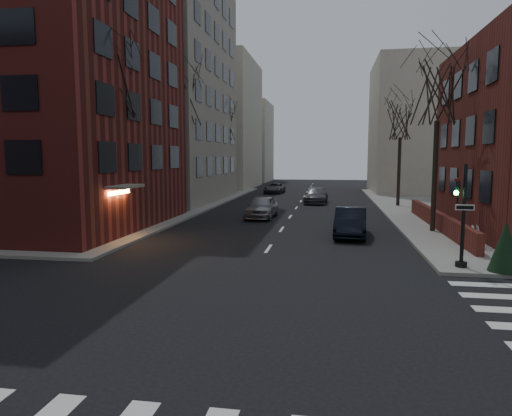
{
  "coord_description": "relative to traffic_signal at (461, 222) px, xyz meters",
  "views": [
    {
      "loc": [
        2.92,
        -9.49,
        4.42
      ],
      "look_at": [
        -0.57,
        11.76,
        2.0
      ],
      "focal_mm": 32.0,
      "sensor_mm": 36.0,
      "label": 1
    }
  ],
  "objects": [
    {
      "name": "tree_left_b",
      "position": [
        -16.74,
        17.01,
        7.0
      ],
      "size": [
        4.4,
        4.4,
        10.8
      ],
      "color": "#2D231C",
      "rests_on": "sidewalk_far_left"
    },
    {
      "name": "building_left_brick",
      "position": [
        -23.44,
        7.51,
        7.09
      ],
      "size": [
        15.0,
        15.0,
        18.0
      ],
      "primitive_type": "cube",
      "color": "maroon",
      "rests_on": "ground"
    },
    {
      "name": "building_distant_la",
      "position": [
        -22.94,
        46.01,
        7.09
      ],
      "size": [
        14.0,
        16.0,
        18.0
      ],
      "primitive_type": "cube",
      "color": "#BBB39F",
      "rests_on": "ground"
    },
    {
      "name": "building_left_tan",
      "position": [
        -24.94,
        25.01,
        12.09
      ],
      "size": [
        18.0,
        18.0,
        28.0
      ],
      "primitive_type": "cube",
      "color": "gray",
      "rests_on": "ground"
    },
    {
      "name": "tree_right_b",
      "position": [
        0.86,
        23.01,
        5.68
      ],
      "size": [
        3.74,
        3.74,
        9.18
      ],
      "color": "#2D231C",
      "rests_on": "sidewalk_far_right"
    },
    {
      "name": "streetlamp_near",
      "position": [
        -16.14,
        13.01,
        2.33
      ],
      "size": [
        0.36,
        0.36,
        6.28
      ],
      "color": "black",
      "rests_on": "sidewalk_far_left"
    },
    {
      "name": "building_distant_ra",
      "position": [
        7.06,
        41.01,
        6.09
      ],
      "size": [
        14.0,
        14.0,
        16.0
      ],
      "primitive_type": "cube",
      "color": "#BBB39F",
      "rests_on": "ground"
    },
    {
      "name": "building_distant_lb",
      "position": [
        -20.94,
        63.01,
        5.09
      ],
      "size": [
        10.0,
        12.0,
        14.0
      ],
      "primitive_type": "cube",
      "color": "#BBB39F",
      "rests_on": "ground"
    },
    {
      "name": "tree_right_a",
      "position": [
        0.86,
        9.01,
        6.12
      ],
      "size": [
        3.96,
        3.96,
        9.72
      ],
      "color": "#2D231C",
      "rests_on": "sidewalk_far_right"
    },
    {
      "name": "tree_left_a",
      "position": [
        -16.74,
        5.01,
        6.56
      ],
      "size": [
        4.18,
        4.18,
        10.26
      ],
      "color": "#2D231C",
      "rests_on": "sidewalk_far_left"
    },
    {
      "name": "car_lane_far",
      "position": [
        -11.77,
        36.62,
        -1.28
      ],
      "size": [
        2.41,
        4.66,
        1.26
      ],
      "primitive_type": "imported",
      "rotation": [
        0.0,
        0.0,
        -0.07
      ],
      "color": "#3F4045",
      "rests_on": "ground"
    },
    {
      "name": "parked_sedan",
      "position": [
        -3.89,
        7.16,
        -1.11
      ],
      "size": [
        1.97,
        4.92,
        1.59
      ],
      "primitive_type": "imported",
      "rotation": [
        0.0,
        0.0,
        -0.06
      ],
      "color": "black",
      "rests_on": "ground"
    },
    {
      "name": "low_wall_right",
      "position": [
        1.36,
        10.01,
        -1.26
      ],
      "size": [
        0.35,
        16.0,
        1.0
      ],
      "primitive_type": "cube",
      "color": "maroon",
      "rests_on": "sidewalk_far_right"
    },
    {
      "name": "tree_left_c",
      "position": [
        -16.74,
        31.01,
        6.12
      ],
      "size": [
        3.96,
        3.96,
        9.72
      ],
      "color": "#2D231C",
      "rests_on": "sidewalk_far_left"
    },
    {
      "name": "traffic_signal",
      "position": [
        0.0,
        0.0,
        0.0
      ],
      "size": [
        0.76,
        0.44,
        4.0
      ],
      "color": "black",
      "rests_on": "sidewalk_far_right"
    },
    {
      "name": "ground",
      "position": [
        -7.94,
        -8.99,
        -1.91
      ],
      "size": [
        160.0,
        160.0,
        0.0
      ],
      "primitive_type": "plane",
      "color": "black",
      "rests_on": "ground"
    },
    {
      "name": "sandwich_board",
      "position": [
        1.79,
        4.3,
        -1.24
      ],
      "size": [
        0.54,
        0.7,
        1.03
      ],
      "primitive_type": "cube",
      "rotation": [
        0.0,
        0.0,
        -0.13
      ],
      "color": "silver",
      "rests_on": "sidewalk_far_right"
    },
    {
      "name": "car_lane_gray",
      "position": [
        -6.37,
        25.29,
        -1.17
      ],
      "size": [
        2.3,
        5.16,
        1.47
      ],
      "primitive_type": "imported",
      "rotation": [
        0.0,
        0.0,
        -0.05
      ],
      "color": "#434348",
      "rests_on": "ground"
    },
    {
      "name": "streetlamp_far",
      "position": [
        -16.14,
        33.01,
        2.33
      ],
      "size": [
        0.36,
        0.36,
        6.28
      ],
      "color": "black",
      "rests_on": "sidewalk_far_left"
    },
    {
      "name": "car_lane_silver",
      "position": [
        -9.93,
        14.01,
        -1.1
      ],
      "size": [
        2.08,
        4.83,
        1.62
      ],
      "primitive_type": "imported",
      "rotation": [
        0.0,
        0.0,
        -0.03
      ],
      "color": "gray",
      "rests_on": "ground"
    },
    {
      "name": "evergreen_shrub",
      "position": [
        1.45,
        -0.49,
        -0.79
      ],
      "size": [
        1.4,
        1.4,
        1.93
      ],
      "primitive_type": "cone",
      "rotation": [
        0.0,
        0.0,
        0.25
      ],
      "color": "black",
      "rests_on": "sidewalk_far_right"
    }
  ]
}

